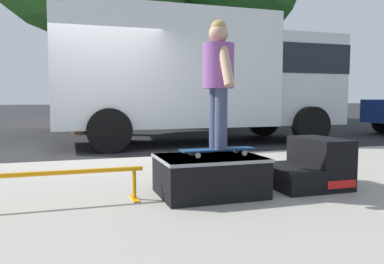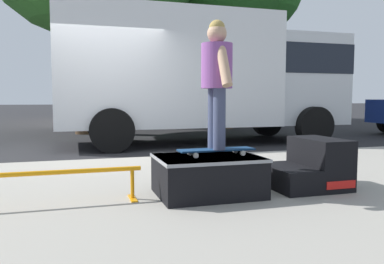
{
  "view_description": "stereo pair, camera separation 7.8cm",
  "coord_description": "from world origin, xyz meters",
  "px_view_note": "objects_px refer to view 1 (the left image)",
  "views": [
    {
      "loc": [
        -0.62,
        -6.82,
        1.08
      ],
      "look_at": [
        0.87,
        -2.15,
        0.66
      ],
      "focal_mm": 36.31,
      "sensor_mm": 36.0,
      "label": 1
    },
    {
      "loc": [
        -0.55,
        -6.85,
        1.08
      ],
      "look_at": [
        0.87,
        -2.15,
        0.66
      ],
      "focal_mm": 36.31,
      "sensor_mm": 36.0,
      "label": 2
    }
  ],
  "objects_px": {
    "grind_rail": "(54,179)",
    "skater_kid": "(218,74)",
    "skate_box": "(209,174)",
    "skateboard": "(218,150)",
    "kicker_ramp": "(310,167)",
    "box_truck": "(202,73)"
  },
  "relations": [
    {
      "from": "grind_rail",
      "to": "skater_kid",
      "type": "bearing_deg",
      "value": -1.48
    },
    {
      "from": "skate_box",
      "to": "skater_kid",
      "type": "height_order",
      "value": "skater_kid"
    },
    {
      "from": "grind_rail",
      "to": "skater_kid",
      "type": "distance_m",
      "value": 1.85
    },
    {
      "from": "skateboard",
      "to": "kicker_ramp",
      "type": "bearing_deg",
      "value": -0.81
    },
    {
      "from": "kicker_ramp",
      "to": "skater_kid",
      "type": "distance_m",
      "value": 1.47
    },
    {
      "from": "skate_box",
      "to": "skateboard",
      "type": "bearing_deg",
      "value": 8.81
    },
    {
      "from": "kicker_ramp",
      "to": "grind_rail",
      "type": "xyz_separation_m",
      "value": [
        -2.65,
        0.06,
        0.02
      ]
    },
    {
      "from": "skater_kid",
      "to": "box_truck",
      "type": "xyz_separation_m",
      "value": [
        1.71,
        5.41,
        0.37
      ]
    },
    {
      "from": "skateboard",
      "to": "skater_kid",
      "type": "distance_m",
      "value": 0.76
    },
    {
      "from": "skateboard",
      "to": "skater_kid",
      "type": "bearing_deg",
      "value": 0.0
    },
    {
      "from": "kicker_ramp",
      "to": "skater_kid",
      "type": "relative_size",
      "value": 0.61
    },
    {
      "from": "kicker_ramp",
      "to": "grind_rail",
      "type": "relative_size",
      "value": 0.48
    },
    {
      "from": "grind_rail",
      "to": "skateboard",
      "type": "xyz_separation_m",
      "value": [
        1.57,
        -0.04,
        0.2
      ]
    },
    {
      "from": "kicker_ramp",
      "to": "skater_kid",
      "type": "bearing_deg",
      "value": 179.19
    },
    {
      "from": "skater_kid",
      "to": "kicker_ramp",
      "type": "bearing_deg",
      "value": -0.81
    },
    {
      "from": "skateboard",
      "to": "box_truck",
      "type": "bearing_deg",
      "value": 72.42
    },
    {
      "from": "kicker_ramp",
      "to": "box_truck",
      "type": "distance_m",
      "value": 5.62
    },
    {
      "from": "skateboard",
      "to": "skater_kid",
      "type": "height_order",
      "value": "skater_kid"
    },
    {
      "from": "kicker_ramp",
      "to": "skateboard",
      "type": "xyz_separation_m",
      "value": [
        -1.08,
        0.02,
        0.23
      ]
    },
    {
      "from": "skater_kid",
      "to": "skate_box",
      "type": "bearing_deg",
      "value": -171.19
    },
    {
      "from": "grind_rail",
      "to": "kicker_ramp",
      "type": "bearing_deg",
      "value": -1.21
    },
    {
      "from": "kicker_ramp",
      "to": "grind_rail",
      "type": "height_order",
      "value": "kicker_ramp"
    }
  ]
}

